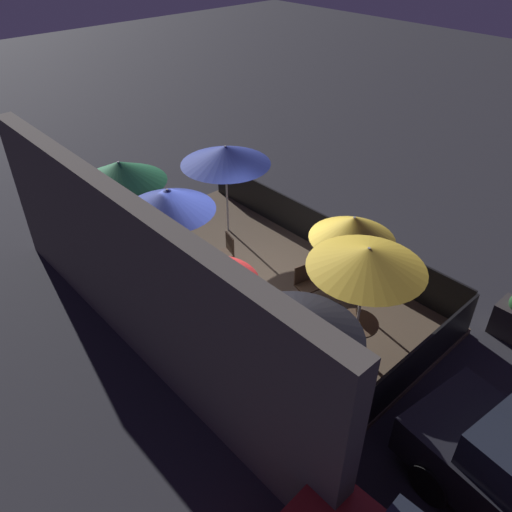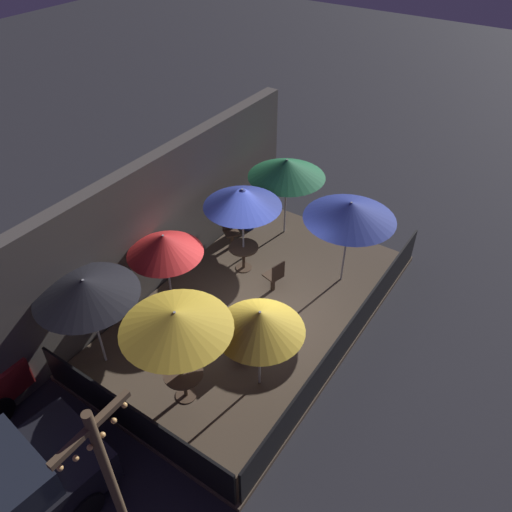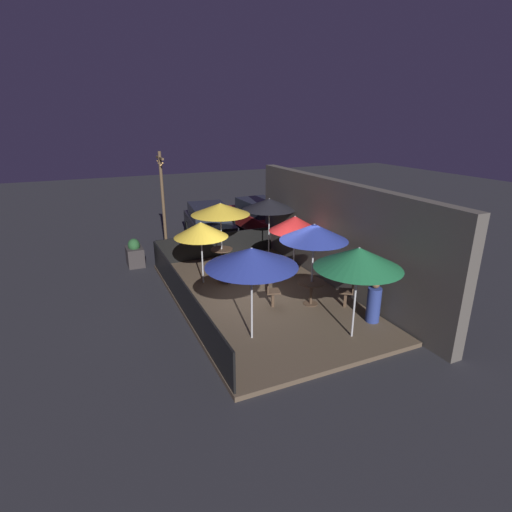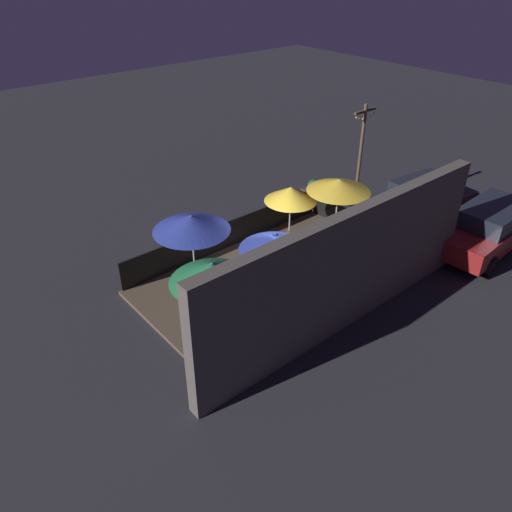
# 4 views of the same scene
# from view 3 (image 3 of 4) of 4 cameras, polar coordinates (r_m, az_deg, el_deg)

# --- Properties ---
(ground_plane) EXTENTS (60.00, 60.00, 0.00)m
(ground_plane) POSITION_cam_3_polar(r_m,az_deg,el_deg) (12.35, 0.63, -6.22)
(ground_plane) COLOR #26262B
(patio_deck) EXTENTS (8.15, 4.90, 0.12)m
(patio_deck) POSITION_cam_3_polar(r_m,az_deg,el_deg) (12.32, 0.63, -5.97)
(patio_deck) COLOR brown
(patio_deck) RESTS_ON ground_plane
(building_wall) EXTENTS (9.75, 0.36, 3.47)m
(building_wall) POSITION_cam_3_polar(r_m,az_deg,el_deg) (13.03, 11.42, 2.92)
(building_wall) COLOR #4C4742
(building_wall) RESTS_ON ground_plane
(fence_front) EXTENTS (7.95, 0.05, 0.95)m
(fence_front) POSITION_cam_3_polar(r_m,az_deg,el_deg) (11.39, -10.45, -5.55)
(fence_front) COLOR black
(fence_front) RESTS_ON patio_deck
(fence_side_left) EXTENTS (0.05, 4.70, 0.95)m
(fence_side_left) POSITION_cam_3_polar(r_m,az_deg,el_deg) (15.63, -5.61, 1.56)
(fence_side_left) COLOR black
(fence_side_left) RESTS_ON patio_deck
(patio_umbrella_0) EXTENTS (2.06, 2.06, 2.38)m
(patio_umbrella_0) POSITION_cam_3_polar(r_m,az_deg,el_deg) (14.01, -5.10, 6.72)
(patio_umbrella_0) COLOR #B2B2B7
(patio_umbrella_0) RESTS_ON patio_deck
(patio_umbrella_1) EXTENTS (1.91, 1.91, 2.42)m
(patio_umbrella_1) POSITION_cam_3_polar(r_m,az_deg,el_deg) (11.13, 8.30, 3.38)
(patio_umbrella_1) COLOR #B2B2B7
(patio_umbrella_1) RESTS_ON patio_deck
(patio_umbrella_2) EXTENTS (2.20, 2.20, 2.35)m
(patio_umbrella_2) POSITION_cam_3_polar(r_m,az_deg,el_deg) (9.22, -0.64, -0.18)
(patio_umbrella_2) COLOR #B2B2B7
(patio_umbrella_2) RESTS_ON patio_deck
(patio_umbrella_3) EXTENTS (1.73, 1.73, 2.07)m
(patio_umbrella_3) POSITION_cam_3_polar(r_m,az_deg,el_deg) (12.77, -7.88, 3.76)
(patio_umbrella_3) COLOR #B2B2B7
(patio_umbrella_3) RESTS_ON patio_deck
(patio_umbrella_4) EXTENTS (2.05, 2.05, 2.33)m
(patio_umbrella_4) POSITION_cam_3_polar(r_m,az_deg,el_deg) (15.05, 1.91, 7.43)
(patio_umbrella_4) COLOR #B2B2B7
(patio_umbrella_4) RESTS_ON patio_deck
(patio_umbrella_5) EXTENTS (2.09, 2.09, 2.33)m
(patio_umbrella_5) POSITION_cam_3_polar(r_m,az_deg,el_deg) (9.61, 14.44, -0.26)
(patio_umbrella_5) COLOR #B2B2B7
(patio_umbrella_5) RESTS_ON patio_deck
(patio_umbrella_6) EXTENTS (1.72, 1.72, 2.12)m
(patio_umbrella_6) POSITION_cam_3_polar(r_m,az_deg,el_deg) (13.27, 5.57, 4.66)
(patio_umbrella_6) COLOR #B2B2B7
(patio_umbrella_6) RESTS_ON patio_deck
(dining_table_0) EXTENTS (0.79, 0.79, 0.71)m
(dining_table_0) POSITION_cam_3_polar(r_m,az_deg,el_deg) (14.44, -4.92, 0.45)
(dining_table_0) COLOR #4C3828
(dining_table_0) RESTS_ON patio_deck
(dining_table_1) EXTENTS (0.77, 0.77, 0.71)m
(dining_table_1) POSITION_cam_3_polar(r_m,az_deg,el_deg) (11.67, 7.92, -4.34)
(dining_table_1) COLOR #4C3828
(dining_table_1) RESTS_ON patio_deck
(patio_chair_0) EXTENTS (0.49, 0.49, 0.95)m
(patio_chair_0) POSITION_cam_3_polar(r_m,az_deg,el_deg) (11.41, 2.10, -4.91)
(patio_chair_0) COLOR #4C3828
(patio_chair_0) RESTS_ON patio_deck
(patio_chair_1) EXTENTS (0.56, 0.56, 0.95)m
(patio_chair_1) POSITION_cam_3_polar(r_m,az_deg,el_deg) (11.69, 13.04, -4.79)
(patio_chair_1) COLOR #4C3828
(patio_chair_1) RESTS_ON patio_deck
(patio_chair_2) EXTENTS (0.47, 0.47, 0.92)m
(patio_chair_2) POSITION_cam_3_polar(r_m,az_deg,el_deg) (12.93, -3.89, -2.07)
(patio_chair_2) COLOR #4C3828
(patio_chair_2) RESTS_ON patio_deck
(patron_0) EXTENTS (0.39, 0.39, 1.16)m
(patron_0) POSITION_cam_3_polar(r_m,az_deg,el_deg) (11.08, 16.47, -6.53)
(patron_0) COLOR navy
(patron_0) RESTS_ON patio_deck
(planter_box) EXTENTS (0.84, 0.59, 1.05)m
(planter_box) POSITION_cam_3_polar(r_m,az_deg,el_deg) (15.64, -16.93, 0.32)
(planter_box) COLOR #332D2D
(planter_box) RESTS_ON ground_plane
(light_post) EXTENTS (1.10, 0.12, 4.10)m
(light_post) POSITION_cam_3_polar(r_m,az_deg,el_deg) (16.26, -13.16, 7.98)
(light_post) COLOR brown
(light_post) RESTS_ON ground_plane
(parked_car_0) EXTENTS (4.23, 2.16, 1.62)m
(parked_car_0) POSITION_cam_3_polar(r_m,az_deg,el_deg) (18.17, -6.73, 4.83)
(parked_car_0) COLOR black
(parked_car_0) RESTS_ON ground_plane
(parked_car_1) EXTENTS (4.67, 1.96, 1.62)m
(parked_car_1) POSITION_cam_3_polar(r_m,az_deg,el_deg) (19.10, 0.73, 5.68)
(parked_car_1) COLOR maroon
(parked_car_1) RESTS_ON ground_plane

